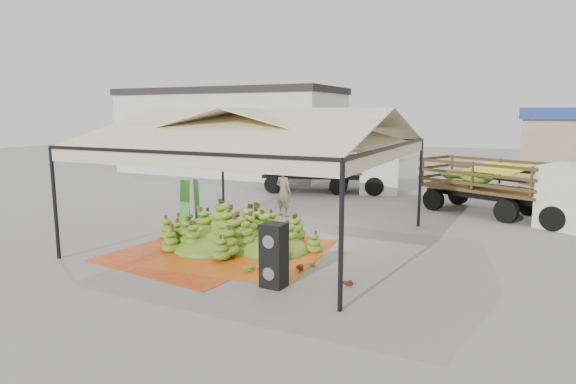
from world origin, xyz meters
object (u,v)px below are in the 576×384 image
at_px(truck_right, 513,183).
at_px(vendor, 284,192).
at_px(banana_heap, 236,225).
at_px(truck_left, 334,163).
at_px(speaker_stack, 274,255).

bearing_deg(truck_right, vendor, -132.10).
bearing_deg(banana_heap, vendor, 96.23).
height_order(banana_heap, truck_right, truck_right).
bearing_deg(truck_right, banana_heap, -110.22).
xyz_separation_m(truck_left, truck_right, (8.11, -2.89, -0.08)).
bearing_deg(truck_right, speaker_stack, -90.29).
height_order(banana_heap, vendor, vendor).
bearing_deg(vendor, truck_left, -71.25).
xyz_separation_m(speaker_stack, truck_right, (4.65, 10.26, 0.59)).
bearing_deg(speaker_stack, truck_left, 107.36).
xyz_separation_m(banana_heap, truck_left, (-0.77, 10.40, 0.84)).
relative_size(banana_heap, truck_right, 0.79).
bearing_deg(truck_left, banana_heap, -103.15).
distance_m(banana_heap, truck_left, 10.46).
xyz_separation_m(speaker_stack, vendor, (-3.13, 6.83, 0.21)).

